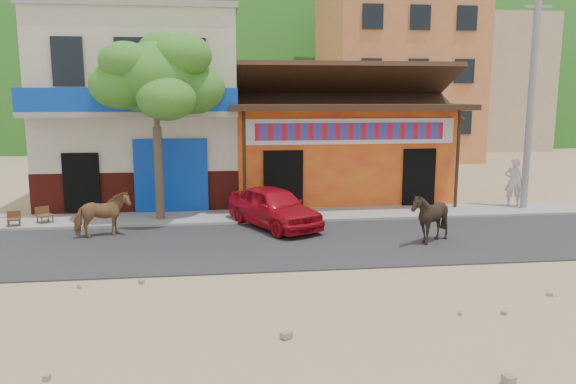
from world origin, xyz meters
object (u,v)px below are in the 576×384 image
object	(u,v)px
pedestrian	(514,182)
cafe_chair_left	(13,213)
cow_tan	(102,215)
scooter	(253,200)
cafe_chair_right	(44,208)
tree	(157,127)
cow_dark	(430,217)
utility_pole	(531,95)
red_car	(274,207)

from	to	relation	value
pedestrian	cafe_chair_left	size ratio (longest dim) A/B	2.10
cow_tan	scooter	world-z (taller)	cow_tan
cafe_chair_right	scooter	bearing A→B (deg)	-30.64
cafe_chair_left	cafe_chair_right	xyz separation A→B (m)	(0.81, 0.36, 0.04)
tree	cow_dark	xyz separation A→B (m)	(7.71, -3.78, -2.36)
scooter	utility_pole	bearing A→B (deg)	-112.98
cow_tan	cafe_chair_left	world-z (taller)	cow_tan
scooter	cafe_chair_right	world-z (taller)	cafe_chair_right
red_car	cafe_chair_right	distance (m)	7.29
cafe_chair_left	scooter	bearing A→B (deg)	-5.64
cow_tan	cafe_chair_right	xyz separation A→B (m)	(-2.13, 1.79, -0.11)
pedestrian	cafe_chair_left	xyz separation A→B (m)	(-17.00, -1.10, -0.46)
red_car	cafe_chair_left	xyz separation A→B (m)	(-8.00, 0.83, -0.14)
red_car	scooter	size ratio (longest dim) A/B	2.43
cow_dark	cafe_chair_left	bearing A→B (deg)	-98.23
cow_dark	cafe_chair_right	distance (m)	11.87
red_car	cow_dark	bearing A→B (deg)	-58.12
red_car	tree	bearing A→B (deg)	132.41
cow_dark	pedestrian	world-z (taller)	pedestrian
cow_tan	cafe_chair_right	distance (m)	2.78
cafe_chair_right	tree	bearing A→B (deg)	-36.44
utility_pole	cow_dark	size ratio (longest dim) A/B	5.52
utility_pole	cafe_chair_right	distance (m)	16.77
tree	cow_dark	world-z (taller)	tree
utility_pole	scooter	distance (m)	10.36
cow_tan	pedestrian	size ratio (longest dim) A/B	0.88
cow_dark	scooter	world-z (taller)	cow_dark
utility_pole	cow_dark	world-z (taller)	utility_pole
tree	pedestrian	bearing A→B (deg)	2.71
utility_pole	cow_tan	xyz separation A→B (m)	(-14.26, -2.12, -3.43)
cow_tan	cow_dark	distance (m)	9.36
red_car	pedestrian	size ratio (longest dim) A/B	2.14
tree	pedestrian	xyz separation A→B (m)	(12.60, 0.60, -2.12)
cow_tan	pedestrian	distance (m)	14.29
scooter	pedestrian	size ratio (longest dim) A/B	0.88
tree	cow_tan	world-z (taller)	tree
pedestrian	cafe_chair_left	distance (m)	17.04
tree	pedestrian	distance (m)	12.79
scooter	cafe_chair_left	size ratio (longest dim) A/B	1.85
utility_pole	red_car	bearing A→B (deg)	-170.56
red_car	utility_pole	bearing A→B (deg)	-17.88
utility_pole	red_car	xyz separation A→B (m)	(-9.20, -1.53, -3.44)
tree	cafe_chair_right	xyz separation A→B (m)	(-3.59, -0.14, -2.54)
cafe_chair_right	cafe_chair_left	bearing A→B (deg)	165.51
cow_dark	cafe_chair_right	world-z (taller)	cow_dark
tree	scooter	world-z (taller)	tree
cow_dark	cafe_chair_right	size ratio (longest dim) A/B	1.57
tree	cafe_chair_left	size ratio (longest dim) A/B	7.14
cow_tan	pedestrian	xyz separation A→B (m)	(14.06, 2.52, 0.31)
cow_tan	utility_pole	bearing A→B (deg)	-105.23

